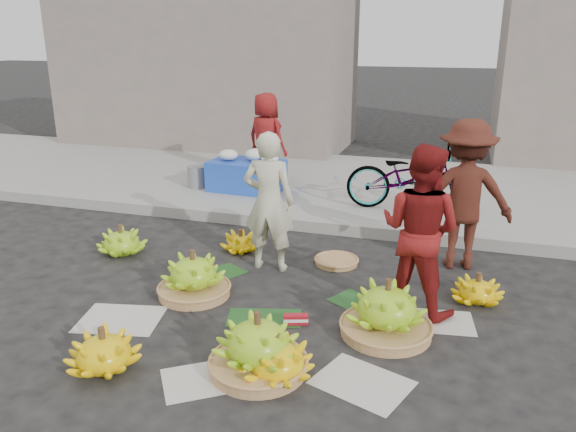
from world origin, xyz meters
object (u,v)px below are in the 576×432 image
(banana_bunch_4, at_px, (387,310))
(bicycle, at_px, (411,177))
(flower_table, at_px, (247,173))
(banana_bunch_0, at_px, (194,276))
(vendor_cream, at_px, (269,202))

(banana_bunch_4, relative_size, bicycle, 0.49)
(flower_table, relative_size, bicycle, 0.65)
(banana_bunch_0, xyz_separation_m, vendor_cream, (0.47, 0.85, 0.54))
(banana_bunch_4, distance_m, vendor_cream, 1.81)
(vendor_cream, xyz_separation_m, bicycle, (1.25, 2.20, -0.16))
(vendor_cream, bearing_deg, banana_bunch_4, 139.12)
(banana_bunch_0, height_order, bicycle, bicycle)
(bicycle, bearing_deg, banana_bunch_0, 143.86)
(banana_bunch_4, xyz_separation_m, vendor_cream, (-1.39, 1.04, 0.51))
(banana_bunch_4, relative_size, flower_table, 0.76)
(vendor_cream, distance_m, bicycle, 2.53)
(flower_table, height_order, bicycle, bicycle)
(bicycle, bearing_deg, vendor_cream, 143.65)
(banana_bunch_0, distance_m, vendor_cream, 1.11)
(banana_bunch_4, height_order, bicycle, bicycle)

